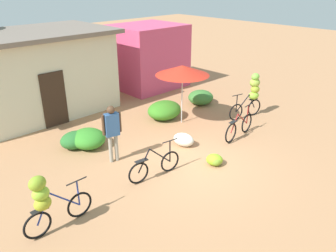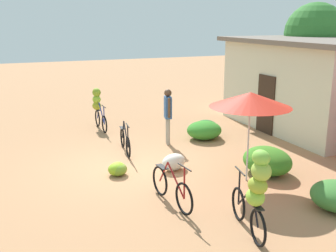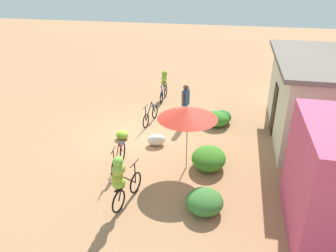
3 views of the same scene
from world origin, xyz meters
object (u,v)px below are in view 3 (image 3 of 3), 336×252
(market_umbrella, at_px, (188,113))
(person_vendor, at_px, (186,100))
(bicycle_by_shop, at_px, (121,178))
(bicycle_leftmost, at_px, (164,83))
(building_low, at_px, (322,98))
(bicycle_near_pile, at_px, (150,116))
(bicycle_center_loaded, at_px, (119,159))
(banana_pile_on_ground, at_px, (122,135))
(produce_sack, at_px, (156,140))

(market_umbrella, xyz_separation_m, person_vendor, (-3.52, -0.62, -0.93))
(bicycle_by_shop, bearing_deg, bicycle_leftmost, -175.04)
(building_low, xyz_separation_m, bicycle_leftmost, (-2.82, -6.90, -0.78))
(bicycle_near_pile, xyz_separation_m, person_vendor, (-0.29, 1.49, 0.74))
(market_umbrella, bearing_deg, person_vendor, -170.08)
(bicycle_center_loaded, xyz_separation_m, person_vendor, (-4.04, 1.60, 0.71))
(building_low, relative_size, bicycle_by_shop, 3.65)
(person_vendor, bearing_deg, bicycle_by_shop, -7.84)
(banana_pile_on_ground, bearing_deg, bicycle_leftmost, 172.48)
(produce_sack, bearing_deg, person_vendor, 161.10)
(building_low, bearing_deg, produce_sack, -70.55)
(banana_pile_on_ground, bearing_deg, building_low, 104.47)
(bicycle_leftmost, xyz_separation_m, produce_sack, (4.97, 0.82, -0.61))
(building_low, xyz_separation_m, bicycle_by_shop, (5.87, -6.15, -0.62))
(building_low, bearing_deg, bicycle_by_shop, -46.31)
(market_umbrella, bearing_deg, bicycle_leftmost, -160.85)
(bicycle_leftmost, height_order, person_vendor, person_vendor)
(building_low, relative_size, bicycle_leftmost, 3.86)
(market_umbrella, bearing_deg, building_low, 126.39)
(bicycle_center_loaded, bearing_deg, market_umbrella, 103.04)
(produce_sack, bearing_deg, banana_pile_on_ground, -98.09)
(produce_sack, bearing_deg, bicycle_center_loaded, -24.70)
(market_umbrella, distance_m, banana_pile_on_ground, 3.70)
(building_low, relative_size, bicycle_center_loaded, 3.60)
(bicycle_center_loaded, bearing_deg, produce_sack, 155.30)
(bicycle_center_loaded, distance_m, banana_pile_on_ground, 2.14)
(bicycle_center_loaded, bearing_deg, person_vendor, 158.40)
(bicycle_center_loaded, distance_m, person_vendor, 4.40)
(market_umbrella, bearing_deg, bicycle_center_loaded, -76.96)
(bicycle_leftmost, bearing_deg, market_umbrella, 19.15)
(person_vendor, bearing_deg, bicycle_center_loaded, -21.60)
(banana_pile_on_ground, height_order, produce_sack, produce_sack)
(bicycle_leftmost, xyz_separation_m, person_vendor, (2.77, 1.57, 0.25))
(banana_pile_on_ground, bearing_deg, produce_sack, 81.91)
(bicycle_leftmost, distance_m, bicycle_center_loaded, 6.82)
(bicycle_center_loaded, bearing_deg, bicycle_leftmost, 179.77)
(building_low, xyz_separation_m, market_umbrella, (3.48, -4.72, 0.40))
(bicycle_near_pile, height_order, produce_sack, bicycle_near_pile)
(building_low, distance_m, bicycle_leftmost, 7.50)
(building_low, xyz_separation_m, bicycle_center_loaded, (3.99, -6.93, -1.24))
(person_vendor, bearing_deg, bicycle_leftmost, -150.47)
(building_low, distance_m, market_umbrella, 5.87)
(bicycle_near_pile, bearing_deg, person_vendor, 101.12)
(bicycle_leftmost, relative_size, banana_pile_on_ground, 2.48)
(building_low, relative_size, bicycle_near_pile, 3.80)
(bicycle_by_shop, xyz_separation_m, produce_sack, (-3.72, 0.06, -0.77))
(bicycle_leftmost, height_order, banana_pile_on_ground, bicycle_leftmost)
(produce_sack, distance_m, person_vendor, 2.48)
(bicycle_leftmost, bearing_deg, building_low, 67.78)
(bicycle_near_pile, xyz_separation_m, banana_pile_on_ground, (1.70, -0.71, -0.19))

